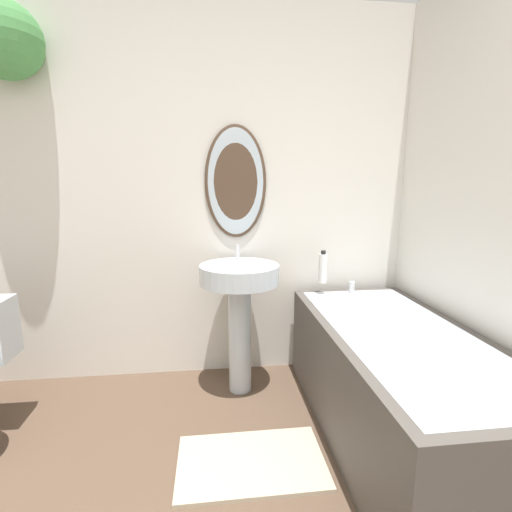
% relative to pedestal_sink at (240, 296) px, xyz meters
% --- Properties ---
extents(wall_back, '(2.89, 0.41, 2.40)m').
position_rel_pedestal_sink_xyz_m(wall_back, '(-0.38, 0.29, 0.71)').
color(wall_back, silver).
rests_on(wall_back, ground_plane).
extents(pedestal_sink, '(0.48, 0.48, 0.91)m').
position_rel_pedestal_sink_xyz_m(pedestal_sink, '(0.00, 0.00, 0.00)').
color(pedestal_sink, silver).
rests_on(pedestal_sink, ground_plane).
extents(bathtub, '(0.73, 1.55, 0.65)m').
position_rel_pedestal_sink_xyz_m(bathtub, '(0.76, -0.54, -0.31)').
color(bathtub, '#4C4742').
rests_on(bathtub, ground_plane).
extents(shampoo_bottle, '(0.06, 0.06, 0.21)m').
position_rel_pedestal_sink_xyz_m(shampoo_bottle, '(0.56, 0.13, 0.13)').
color(shampoo_bottle, white).
rests_on(shampoo_bottle, bathtub).
extents(bath_mat, '(0.68, 0.42, 0.02)m').
position_rel_pedestal_sink_xyz_m(bath_mat, '(-0.00, -0.66, -0.60)').
color(bath_mat, '#B7A88E').
rests_on(bath_mat, ground_plane).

